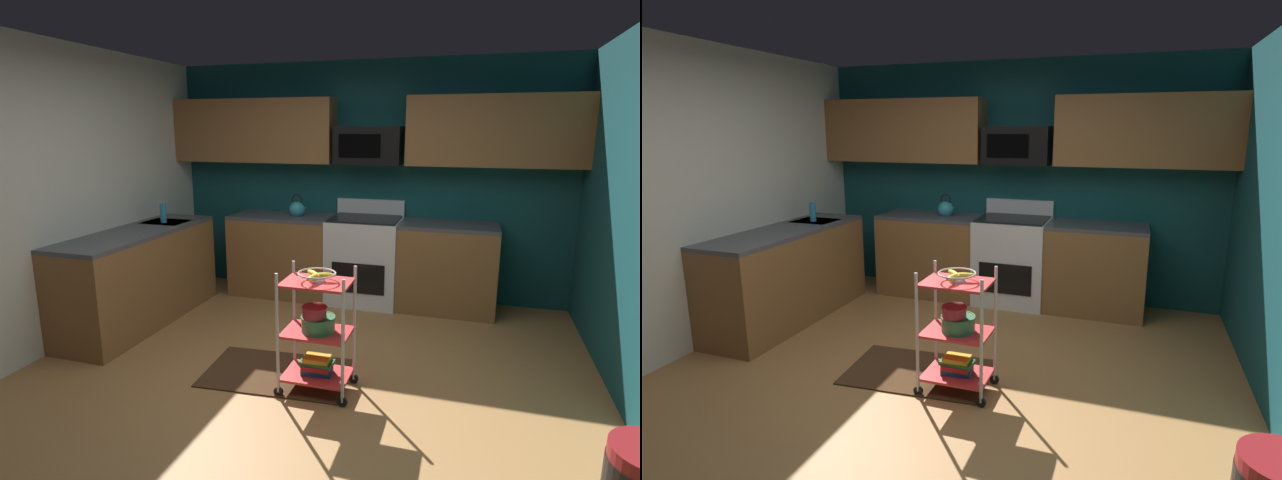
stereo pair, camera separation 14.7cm
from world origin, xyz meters
TOP-DOWN VIEW (x-y plane):
  - floor at (0.00, 0.00)m, footprint 4.40×4.80m
  - wall_back at (0.00, 2.43)m, footprint 4.52×0.06m
  - wall_left at (-2.23, 0.00)m, footprint 0.06×4.80m
  - counter_run at (-0.75, 1.62)m, footprint 3.65×2.46m
  - oven_range at (0.08, 2.10)m, footprint 0.76×0.65m
  - upper_cabinets at (-0.02, 2.23)m, footprint 4.40×0.33m
  - microwave at (0.07, 2.21)m, footprint 0.70×0.39m
  - rolling_cart at (0.16, 0.10)m, footprint 0.54×0.36m
  - fruit_bowl at (0.16, 0.10)m, footprint 0.27×0.27m
  - mixing_bowl_large at (0.17, 0.10)m, footprint 0.25×0.25m
  - mixing_bowl_small at (0.15, 0.07)m, footprint 0.18×0.18m
  - book_stack at (0.16, 0.10)m, footprint 0.25×0.15m
  - kettle at (-0.70, 2.10)m, footprint 0.21×0.18m
  - dish_soap_bottle at (-1.89, 1.30)m, footprint 0.06×0.06m
  - floor_rug at (-0.22, 0.24)m, footprint 1.15×0.77m

SIDE VIEW (x-z plane):
  - floor at x=0.00m, z-range -0.04..0.00m
  - floor_rug at x=-0.22m, z-range 0.00..0.01m
  - book_stack at x=0.16m, z-range 0.13..0.26m
  - rolling_cart at x=0.16m, z-range -0.01..0.91m
  - counter_run at x=-0.75m, z-range 0.00..0.92m
  - oven_range at x=0.08m, z-range -0.07..1.03m
  - mixing_bowl_large at x=0.17m, z-range 0.46..0.58m
  - mixing_bowl_small at x=0.15m, z-range 0.58..0.66m
  - fruit_bowl at x=0.16m, z-range 0.84..0.91m
  - kettle at x=-0.70m, z-range 0.86..1.13m
  - dish_soap_bottle at x=-1.89m, z-range 0.92..1.12m
  - wall_back at x=0.00m, z-range 0.00..2.60m
  - wall_left at x=-2.23m, z-range 0.00..2.60m
  - microwave at x=0.07m, z-range 1.50..1.90m
  - upper_cabinets at x=-0.02m, z-range 1.50..2.20m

